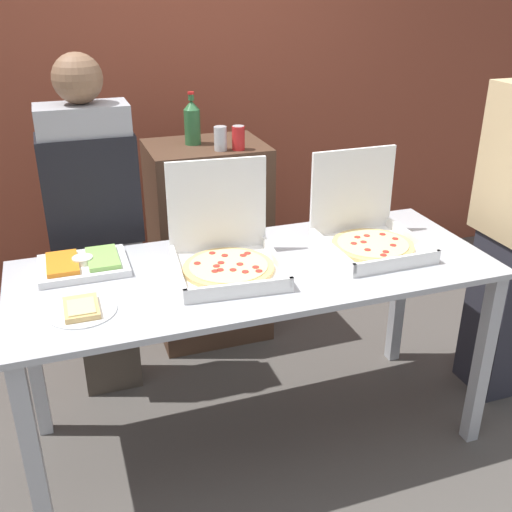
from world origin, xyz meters
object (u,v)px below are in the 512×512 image
pizza_box_near_left (226,252)px  veggie_tray (83,264)px  soda_can_silver (220,138)px  paper_plate_front_right (82,309)px  soda_can_colored (238,138)px  soda_bottle (192,122)px  person_server_vest (94,216)px  pizza_box_near_right (367,232)px

pizza_box_near_left → veggie_tray: 0.58m
soda_can_silver → veggie_tray: bearing=-140.8°
paper_plate_front_right → soda_can_colored: bearing=47.2°
soda_bottle → soda_can_colored: bearing=-44.5°
pizza_box_near_left → person_server_vest: bearing=132.0°
pizza_box_near_right → person_server_vest: size_ratio=0.25×
pizza_box_near_left → veggie_tray: (-0.55, 0.19, -0.05)m
soda_can_colored → soda_can_silver: bearing=168.3°
paper_plate_front_right → soda_can_colored: (0.89, 0.96, 0.32)m
paper_plate_front_right → veggie_tray: veggie_tray is taller
veggie_tray → person_server_vest: 0.44m
pizza_box_near_right → soda_can_colored: bearing=112.6°
pizza_box_near_right → soda_bottle: bearing=117.9°
paper_plate_front_right → soda_bottle: 1.40m
soda_can_silver → soda_can_colored: bearing=-11.7°
person_server_vest → soda_can_colored: bearing=-167.0°
veggie_tray → soda_can_colored: bearing=35.3°
soda_can_silver → soda_bottle: bearing=121.1°
pizza_box_near_left → soda_bottle: (0.11, 0.98, 0.32)m
pizza_box_near_right → paper_plate_front_right: (-1.23, -0.18, -0.06)m
soda_can_colored → paper_plate_front_right: bearing=-132.8°
pizza_box_near_right → soda_can_colored: (-0.34, 0.79, 0.26)m
pizza_box_near_left → paper_plate_front_right: pizza_box_near_left is taller
paper_plate_front_right → person_server_vest: size_ratio=0.15×
pizza_box_near_left → soda_bottle: size_ratio=1.70×
soda_can_silver → person_server_vest: (-0.68, -0.20, -0.27)m
pizza_box_near_right → soda_can_silver: pizza_box_near_right is taller
paper_plate_front_right → veggie_tray: (0.03, 0.36, 0.01)m
veggie_tray → soda_can_silver: 1.04m
pizza_box_near_right → person_server_vest: person_server_vest is taller
veggie_tray → person_server_vest: person_server_vest is taller
paper_plate_front_right → soda_can_silver: soda_can_silver is taller
pizza_box_near_left → soda_bottle: soda_bottle is taller
pizza_box_near_left → pizza_box_near_right: 0.65m
veggie_tray → soda_bottle: size_ratio=1.29×
veggie_tray → person_server_vest: bearing=78.5°
soda_can_silver → person_server_vest: 0.76m
veggie_tray → soda_can_colored: soda_can_colored is taller
soda_can_colored → person_server_vest: 0.83m
veggie_tray → pizza_box_near_left: bearing=-18.7°
veggie_tray → paper_plate_front_right: bearing=-95.4°
pizza_box_near_right → soda_can_colored: pizza_box_near_right is taller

